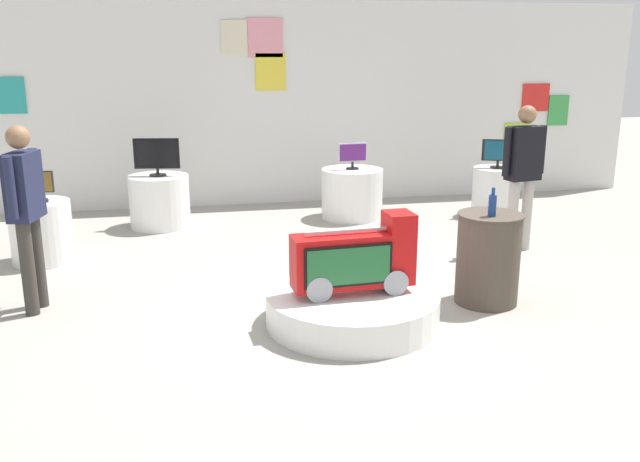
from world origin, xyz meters
TOP-DOWN VIEW (x-y plane):
  - ground_plane at (0.00, 0.00)m, footprint 30.00×30.00m
  - back_wall_display at (0.00, 4.31)m, footprint 11.62×0.13m
  - main_display_pedestal at (0.11, -0.52)m, footprint 1.47×1.47m
  - novelty_firetruck_tv at (0.13, -0.52)m, footprint 1.05×0.39m
  - display_pedestal_left_rear at (-1.59, 3.15)m, footprint 0.78×0.78m
  - tv_on_left_rear at (-1.58, 3.15)m, footprint 0.58×0.22m
  - display_pedestal_center_rear at (-2.80, 1.83)m, footprint 0.65×0.65m
  - tv_on_center_rear at (-2.80, 1.83)m, footprint 0.37×0.22m
  - display_pedestal_right_rear at (3.00, 2.85)m, footprint 0.65×0.65m
  - tv_on_right_rear at (3.00, 2.85)m, footprint 0.43×0.20m
  - display_pedestal_far_right at (1.01, 3.14)m, footprint 0.84×0.84m
  - tv_on_far_right at (1.01, 3.14)m, footprint 0.40×0.17m
  - side_table_round at (1.45, -0.27)m, footprint 0.59×0.59m
  - bottle_on_side_table at (1.41, -0.36)m, footprint 0.07×0.07m
  - shopper_browsing_near_truck at (2.52, 1.22)m, footprint 0.55×0.27m
  - shopper_browsing_rear at (-2.59, 0.33)m, footprint 0.27×0.55m

SIDE VIEW (x-z plane):
  - ground_plane at x=0.00m, z-range 0.00..0.00m
  - main_display_pedestal at x=0.11m, z-range 0.00..0.28m
  - display_pedestal_left_rear at x=-1.59m, z-range 0.00..0.68m
  - display_pedestal_center_rear at x=-2.80m, z-range 0.00..0.68m
  - display_pedestal_right_rear at x=3.00m, z-range 0.00..0.68m
  - display_pedestal_far_right at x=1.01m, z-range 0.00..0.68m
  - side_table_round at x=1.45m, z-range 0.01..0.85m
  - novelty_firetruck_tv at x=0.13m, z-range 0.22..0.89m
  - tv_on_center_rear at x=-2.80m, z-range 0.69..1.02m
  - tv_on_far_right at x=1.01m, z-range 0.70..1.06m
  - tv_on_right_rear at x=3.00m, z-range 0.70..1.09m
  - tv_on_left_rear at x=-1.58m, z-range 0.70..1.18m
  - bottle_on_side_table at x=1.41m, z-range 0.82..1.07m
  - shopper_browsing_rear at x=-2.59m, z-range 0.14..1.80m
  - shopper_browsing_near_truck at x=2.52m, z-range 0.14..1.81m
  - back_wall_display at x=0.00m, z-range 0.00..2.95m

